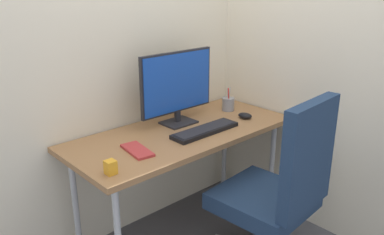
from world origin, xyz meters
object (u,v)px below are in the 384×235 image
(pen_holder, at_px, (228,104))
(notebook, at_px, (137,150))
(office_chair, at_px, (280,187))
(monitor, at_px, (177,85))
(mouse, at_px, (245,116))
(desk_clamp_accessory, at_px, (111,167))
(keyboard, at_px, (205,130))

(pen_holder, bearing_deg, notebook, -170.27)
(office_chair, bearing_deg, monitor, 97.89)
(office_chair, xyz_separation_m, notebook, (-0.58, 0.56, 0.22))
(office_chair, bearing_deg, mouse, 60.36)
(notebook, bearing_deg, desk_clamp_accessory, -143.66)
(keyboard, distance_m, pen_holder, 0.48)
(office_chair, relative_size, pen_holder, 6.27)
(monitor, relative_size, notebook, 2.45)
(notebook, distance_m, desk_clamp_accessory, 0.29)
(office_chair, xyz_separation_m, mouse, (0.30, 0.52, 0.23))
(mouse, bearing_deg, desk_clamp_accessory, 169.86)
(monitor, xyz_separation_m, notebook, (-0.47, -0.20, -0.25))
(office_chair, distance_m, monitor, 0.91)
(keyboard, bearing_deg, office_chair, -79.91)
(monitor, height_order, notebook, monitor)
(keyboard, relative_size, mouse, 4.80)
(monitor, xyz_separation_m, pen_holder, (0.45, -0.04, -0.21))
(keyboard, relative_size, notebook, 2.05)
(notebook, bearing_deg, office_chair, -35.97)
(mouse, xyz_separation_m, pen_holder, (0.05, 0.20, 0.03))
(mouse, bearing_deg, office_chair, -134.31)
(monitor, relative_size, desk_clamp_accessory, 7.99)
(mouse, relative_size, pen_holder, 0.57)
(monitor, distance_m, pen_holder, 0.50)
(office_chair, xyz_separation_m, keyboard, (-0.09, 0.52, 0.23))
(notebook, xyz_separation_m, desk_clamp_accessory, (-0.25, -0.13, 0.03))
(monitor, xyz_separation_m, mouse, (0.40, -0.25, -0.24))
(pen_holder, relative_size, desk_clamp_accessory, 2.43)
(keyboard, xyz_separation_m, desk_clamp_accessory, (-0.74, -0.09, 0.02))
(mouse, bearing_deg, notebook, 162.39)
(mouse, distance_m, desk_clamp_accessory, 1.13)
(notebook, height_order, desk_clamp_accessory, desk_clamp_accessory)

